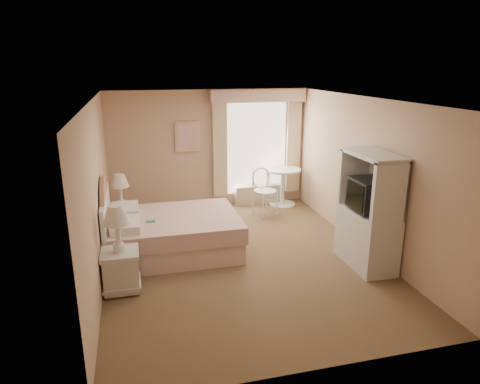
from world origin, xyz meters
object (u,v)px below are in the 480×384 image
object	(u,v)px
cafe_chair	(263,187)
armoire	(368,220)
nightstand_far	(122,211)
bed	(167,233)
round_table	(282,181)
nightstand_near	(120,260)

from	to	relation	value
cafe_chair	armoire	bearing A→B (deg)	-91.68
armoire	cafe_chair	bearing A→B (deg)	106.92
cafe_chair	armoire	xyz separation A→B (m)	(0.82, -2.70, 0.18)
armoire	nightstand_far	bearing A→B (deg)	147.55
nightstand_far	armoire	xyz separation A→B (m)	(3.65, -2.32, 0.32)
bed	armoire	world-z (taller)	armoire
bed	armoire	xyz separation A→B (m)	(2.93, -1.19, 0.38)
nightstand_far	cafe_chair	bearing A→B (deg)	7.55
nightstand_far	round_table	size ratio (longest dim) A/B	1.32
cafe_chair	armoire	size ratio (longest dim) A/B	0.54
nightstand_near	nightstand_far	bearing A→B (deg)	90.00
nightstand_near	cafe_chair	world-z (taller)	nightstand_near
nightstand_near	round_table	size ratio (longest dim) A/B	1.47
bed	nightstand_near	distance (m)	1.31
nightstand_far	round_table	bearing A→B (deg)	12.86
cafe_chair	armoire	world-z (taller)	armoire
nightstand_near	armoire	world-z (taller)	armoire
round_table	armoire	bearing A→B (deg)	-85.21
bed	nightstand_far	world-z (taller)	bed
bed	nightstand_near	world-z (taller)	bed
nightstand_far	cafe_chair	distance (m)	2.86
round_table	armoire	world-z (taller)	armoire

